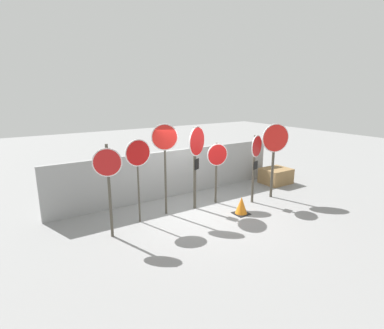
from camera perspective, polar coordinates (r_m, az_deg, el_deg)
The scene contains 11 objects.
ground_plane at distance 9.21m, azimuth 1.59°, elevation -8.69°, with size 40.00×40.00×0.00m, color gray.
fence_back at distance 10.25m, azimuth -3.42°, elevation -1.66°, with size 8.37×0.12×1.59m.
stop_sign_0 at distance 7.32m, azimuth -15.70°, elevation -1.58°, with size 0.65×0.28×2.34m.
stop_sign_1 at distance 7.98m, azimuth -10.24°, elevation 1.02°, with size 0.72×0.13×2.32m.
stop_sign_2 at distance 8.40m, azimuth -5.19°, elevation 3.17°, with size 0.68×0.35×2.66m.
stop_sign_3 at distance 8.84m, azimuth 0.82°, elevation 2.43°, with size 0.79×0.43×2.54m.
stop_sign_4 at distance 9.40m, azimuth 4.79°, elevation 0.78°, with size 0.70×0.18×1.97m.
stop_sign_5 at distance 9.59m, azimuth 12.01°, elevation 1.64°, with size 0.66×0.28×2.21m.
stop_sign_6 at distance 10.18m, azimuth 15.48°, elevation 3.45°, with size 0.90×0.34×2.51m.
traffic_cone_0 at distance 8.98m, azimuth 9.39°, elevation -7.74°, with size 0.43×0.43×0.52m.
storage_crate at distance 12.19m, azimuth 15.67°, elevation -2.10°, with size 1.07×0.91×0.59m.
Camera 1 is at (-4.80, -7.03, 3.53)m, focal length 28.00 mm.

